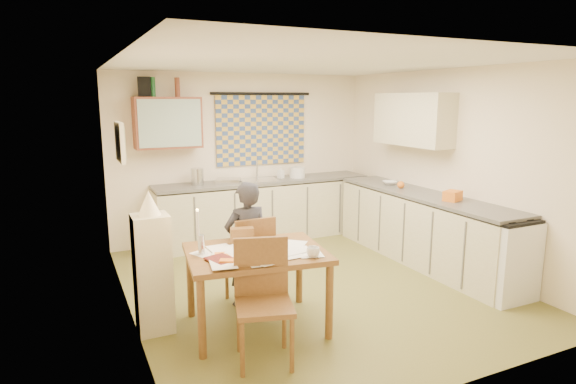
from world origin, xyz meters
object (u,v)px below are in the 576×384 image
shelf_stand (153,274)px  chair_far (250,276)px  counter_right (422,228)px  stove (502,258)px  person (247,244)px  counter_back (265,210)px  dining_table (256,289)px

shelf_stand → chair_far: bearing=11.8°
counter_right → shelf_stand: (-3.54, -0.48, 0.10)m
stove → shelf_stand: shelf_stand is taller
stove → person: (-2.56, 0.98, 0.21)m
person → shelf_stand: person is taller
stove → person: 2.75m
stove → shelf_stand: 3.63m
stove → shelf_stand: bearing=167.3°
counter_back → shelf_stand: 3.11m
chair_far → shelf_stand: shelf_stand is taller
counter_back → chair_far: bearing=-116.4°
counter_right → shelf_stand: bearing=-172.3°
counter_right → dining_table: counter_right is taller
counter_right → chair_far: size_ratio=3.11×
counter_back → shelf_stand: bearing=-131.6°
dining_table → shelf_stand: bearing=167.1°
dining_table → person: (0.10, 0.51, 0.28)m
counter_back → dining_table: 2.91m
counter_back → dining_table: size_ratio=2.41×
shelf_stand → counter_right: bearing=7.7°
stove → person: size_ratio=0.68×
chair_far → shelf_stand: bearing=10.1°
counter_back → dining_table: (-1.19, -2.66, -0.07)m
person → chair_far: bearing=-142.8°
dining_table → counter_right: bearing=24.6°
chair_far → stove: bearing=156.3°
chair_far → person: size_ratio=0.73×
counter_back → counter_right: bearing=-51.5°
counter_right → dining_table: bearing=-163.1°
counter_back → shelf_stand: (-2.07, -2.33, 0.10)m
person → counter_right: bearing=-176.7°
counter_back → person: person is taller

